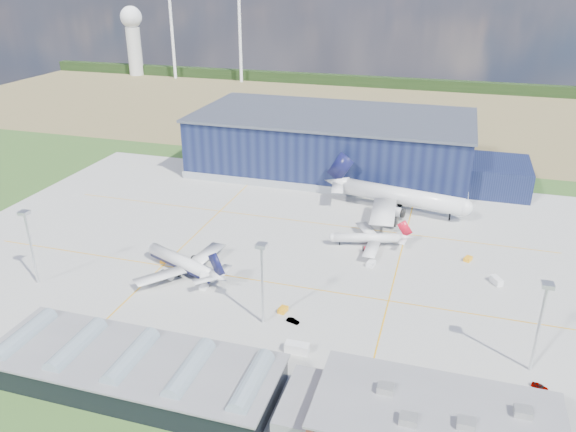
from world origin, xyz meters
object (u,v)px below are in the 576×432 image
object	(u,v)px
gse_tug_c	(468,259)
car_a	(540,386)
light_mast_east	(542,313)
gse_tug_a	(164,259)
car_b	(293,321)
light_mast_center	(262,271)
gse_cart_a	(371,264)
airliner_widebody	(403,188)
airstair	(207,280)
light_mast_west	(29,236)
hangar	(338,146)
gse_van_a	(297,348)
gse_van_b	(496,281)
airliner_red	(367,233)
gse_tug_b	(283,310)
airliner_navy	(182,256)
ops_building	(435,428)

from	to	relation	value
gse_tug_c	car_a	world-z (taller)	gse_tug_c
light_mast_east	gse_tug_a	distance (m)	109.40
light_mast_east	gse_tug_a	bearing A→B (deg)	167.88
light_mast_east	car_b	world-z (taller)	light_mast_east
light_mast_center	car_a	distance (m)	68.40
gse_tug_a	gse_cart_a	bearing A→B (deg)	-4.75
light_mast_east	gse_cart_a	world-z (taller)	light_mast_east
airliner_widebody	gse_tug_a	size ratio (longest dim) A/B	17.16
airliner_widebody	gse_cart_a	world-z (taller)	airliner_widebody
airstair	airliner_widebody	bearing A→B (deg)	57.60
light_mast_west	gse_tug_a	size ratio (longest dim) A/B	6.73
hangar	gse_van_a	bearing A→B (deg)	-81.90
light_mast_east	gse_van_a	size ratio (longest dim) A/B	3.95
gse_van_b	gse_tug_c	distance (m)	14.66
airliner_red	airstair	world-z (taller)	airliner_red
light_mast_east	gse_van_a	world-z (taller)	light_mast_east
hangar	gse_tug_c	world-z (taller)	hangar
car_b	gse_tug_a	bearing A→B (deg)	82.72
gse_cart_a	airliner_widebody	bearing A→B (deg)	96.46
gse_tug_a	gse_tug_b	world-z (taller)	gse_tug_a
light_mast_west	airliner_navy	distance (m)	43.10
gse_tug_c	car_b	xyz separation A→B (m)	(-43.44, -48.72, -0.07)
gse_tug_c	car_a	xyz separation A→B (m)	(15.58, -57.15, -0.06)
gse_tug_b	airstair	size ratio (longest dim) A/B	0.59
light_mast_east	airstair	distance (m)	89.07
light_mast_west	airliner_widebody	bearing A→B (deg)	41.49
light_mast_center	car_b	xyz separation A→B (m)	(7.45, 2.19, -14.85)
gse_van_a	car_a	size ratio (longest dim) A/B	1.66
airliner_red	gse_tug_a	distance (m)	66.21
light_mast_center	car_b	world-z (taller)	light_mast_center
gse_tug_c	car_b	world-z (taller)	gse_tug_c
gse_tug_a	car_b	xyz separation A→B (m)	(48.45, -20.57, -0.13)
gse_van_a	gse_cart_a	xyz separation A→B (m)	(10.10, 48.22, -0.55)
light_mast_west	airliner_red	bearing A→B (deg)	30.50
light_mast_east	hangar	bearing A→B (deg)	120.05
hangar	ops_building	distance (m)	163.51
airliner_red	airstair	bearing A→B (deg)	28.69
gse_cart_a	car_b	world-z (taller)	gse_cart_a
airstair	gse_tug_a	bearing A→B (deg)	155.81
ops_building	gse_van_b	world-z (taller)	ops_building
hangar	airliner_widebody	world-z (taller)	hangar
light_mast_east	airliner_navy	size ratio (longest dim) A/B	0.66
airliner_widebody	gse_tug_c	xyz separation A→B (m)	(24.77, -34.09, -8.91)
light_mast_center	gse_tug_c	size ratio (longest dim) A/B	7.70
light_mast_east	airstair	xyz separation A→B (m)	(-86.94, 13.57, -13.80)
light_mast_east	gse_tug_c	distance (m)	54.85
gse_tug_b	gse_van_a	world-z (taller)	gse_van_a
hangar	airliner_navy	world-z (taller)	hangar
light_mast_east	airstair	world-z (taller)	light_mast_east
gse_cart_a	light_mast_east	bearing A→B (deg)	-30.50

